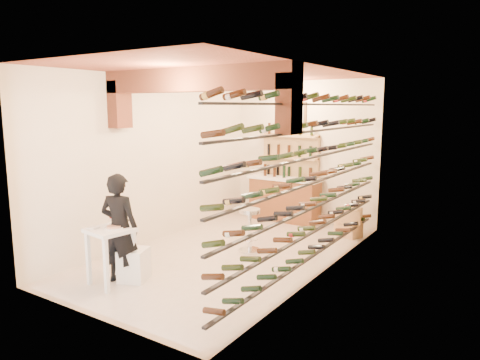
% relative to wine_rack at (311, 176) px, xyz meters
% --- Properties ---
extents(ground, '(6.00, 6.00, 0.00)m').
position_rel_wine_rack_xyz_m(ground, '(-1.53, 0.00, -1.55)').
color(ground, beige).
rests_on(ground, ground).
extents(room_shell, '(3.52, 6.02, 3.21)m').
position_rel_wine_rack_xyz_m(room_shell, '(-1.53, -0.26, 0.70)').
color(room_shell, silver).
rests_on(room_shell, ground).
extents(wine_rack, '(0.32, 5.70, 2.56)m').
position_rel_wine_rack_xyz_m(wine_rack, '(0.00, 0.00, 0.00)').
color(wine_rack, black).
rests_on(wine_rack, ground).
extents(back_counter, '(1.70, 0.62, 1.29)m').
position_rel_wine_rack_xyz_m(back_counter, '(-1.83, 2.65, -1.02)').
color(back_counter, brown).
rests_on(back_counter, ground).
extents(back_shelving, '(1.40, 0.31, 2.73)m').
position_rel_wine_rack_xyz_m(back_shelving, '(-1.83, 2.89, -0.38)').
color(back_shelving, tan).
rests_on(back_shelving, ground).
extents(tasting_table, '(0.67, 0.67, 1.04)m').
position_rel_wine_rack_xyz_m(tasting_table, '(-2.22, -2.13, -0.85)').
color(tasting_table, white).
rests_on(tasting_table, ground).
extents(white_stool, '(0.51, 0.51, 0.49)m').
position_rel_wine_rack_xyz_m(white_stool, '(-2.05, -1.85, -1.30)').
color(white_stool, white).
rests_on(white_stool, ground).
extents(person, '(0.69, 0.54, 1.66)m').
position_rel_wine_rack_xyz_m(person, '(-2.17, -1.99, -0.72)').
color(person, black).
rests_on(person, ground).
extents(chrome_barstool, '(0.41, 0.41, 0.79)m').
position_rel_wine_rack_xyz_m(chrome_barstool, '(-1.31, 0.29, -1.09)').
color(chrome_barstool, silver).
rests_on(chrome_barstool, ground).
extents(crate_lower, '(0.57, 0.48, 0.29)m').
position_rel_wine_rack_xyz_m(crate_lower, '(-0.13, 2.20, -1.40)').
color(crate_lower, tan).
rests_on(crate_lower, ground).
extents(crate_upper, '(0.55, 0.42, 0.29)m').
position_rel_wine_rack_xyz_m(crate_upper, '(-0.13, 2.20, -1.11)').
color(crate_upper, tan).
rests_on(crate_upper, crate_lower).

